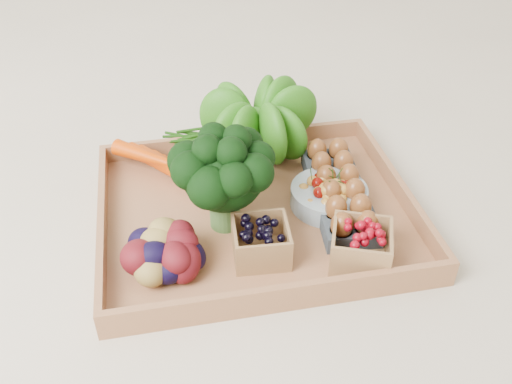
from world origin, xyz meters
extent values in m
plane|color=beige|center=(0.00, 0.00, 0.00)|extent=(4.00, 4.00, 0.00)
cube|color=#A06943|center=(0.00, 0.00, 0.01)|extent=(0.55, 0.45, 0.01)
sphere|color=#23580D|center=(0.05, 0.20, 0.10)|extent=(0.16, 0.16, 0.16)
cylinder|color=#8C9EA5|center=(0.13, -0.01, 0.03)|extent=(0.14, 0.14, 0.04)
cube|color=#353C43|center=(0.15, 0.00, 0.03)|extent=(0.12, 0.28, 0.03)
cube|color=black|center=(-0.01, -0.11, 0.05)|extent=(0.10, 0.10, 0.06)
cube|color=maroon|center=(0.14, -0.16, 0.05)|extent=(0.12, 0.12, 0.06)
camera|label=1|loc=(-0.15, -0.78, 0.67)|focal=40.00mm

